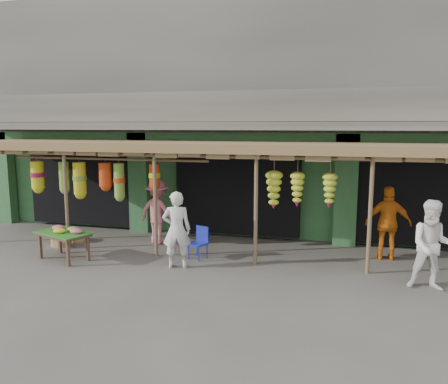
% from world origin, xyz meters
% --- Properties ---
extents(ground, '(80.00, 80.00, 0.00)m').
position_xyz_m(ground, '(0.00, 0.00, 0.00)').
color(ground, '#514C47').
rests_on(ground, ground).
extents(building, '(16.40, 6.80, 7.00)m').
position_xyz_m(building, '(-0.00, 4.87, 3.37)').
color(building, gray).
rests_on(building, ground).
extents(awning, '(14.00, 2.70, 2.79)m').
position_xyz_m(awning, '(-0.15, 0.80, 2.58)').
color(awning, brown).
rests_on(awning, ground).
extents(flower_table, '(1.51, 1.18, 0.79)m').
position_xyz_m(flower_table, '(-3.51, -1.05, 0.64)').
color(flower_table, '#4F3628').
rests_on(flower_table, ground).
extents(blue_chair, '(0.49, 0.49, 0.78)m').
position_xyz_m(blue_chair, '(-0.40, -0.09, 0.44)').
color(blue_chair, '#1925A6').
rests_on(blue_chair, ground).
extents(basket_left, '(0.56, 0.56, 0.18)m').
position_xyz_m(basket_left, '(-4.15, 0.50, 0.09)').
color(basket_left, olive).
rests_on(basket_left, ground).
extents(basket_mid, '(0.59, 0.59, 0.18)m').
position_xyz_m(basket_mid, '(-4.31, -0.02, 0.09)').
color(basket_mid, olive).
rests_on(basket_mid, ground).
extents(basket_right, '(0.51, 0.51, 0.20)m').
position_xyz_m(basket_right, '(-4.41, -0.03, 0.10)').
color(basket_right, olive).
rests_on(basket_right, ground).
extents(person_front, '(0.74, 0.59, 1.76)m').
position_xyz_m(person_front, '(-0.68, -0.90, 0.88)').
color(person_front, silver).
rests_on(person_front, ground).
extents(person_right, '(0.89, 0.70, 1.79)m').
position_xyz_m(person_right, '(4.64, -0.88, 0.90)').
color(person_right, white).
rests_on(person_right, ground).
extents(person_vendor, '(1.07, 0.48, 1.79)m').
position_xyz_m(person_vendor, '(4.00, 0.98, 0.89)').
color(person_vendor, orange).
rests_on(person_vendor, ground).
extents(person_shopper, '(1.24, 0.87, 1.76)m').
position_xyz_m(person_shopper, '(-1.94, 0.93, 0.88)').
color(person_shopper, '#CA6B7A').
rests_on(person_shopper, ground).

